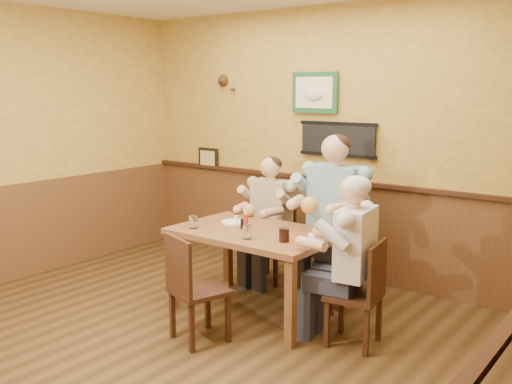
# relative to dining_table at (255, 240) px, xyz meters

# --- Properties ---
(room) EXTENTS (5.02, 5.03, 2.81)m
(room) POSITION_rel_dining_table_xyz_m (0.10, -0.96, 1.03)
(room) COLOR #362310
(room) RESTS_ON ground
(dining_table) EXTENTS (1.40, 0.90, 0.75)m
(dining_table) POSITION_rel_dining_table_xyz_m (0.00, 0.00, 0.00)
(dining_table) COLOR brown
(dining_table) RESTS_ON ground
(chair_back_left) EXTENTS (0.39, 0.39, 0.81)m
(chair_back_left) POSITION_rel_dining_table_xyz_m (-0.39, 0.79, -0.25)
(chair_back_left) COLOR #3B2012
(chair_back_left) RESTS_ON ground
(chair_back_right) EXTENTS (0.46, 0.46, 0.98)m
(chair_back_right) POSITION_rel_dining_table_xyz_m (0.38, 0.73, -0.17)
(chair_back_right) COLOR #3B2012
(chair_back_right) RESTS_ON ground
(chair_right_end) EXTENTS (0.44, 0.44, 0.83)m
(chair_right_end) POSITION_rel_dining_table_xyz_m (1.00, -0.05, -0.24)
(chair_right_end) COLOR #3B2012
(chair_right_end) RESTS_ON ground
(chair_near_side) EXTENTS (0.50, 0.50, 0.86)m
(chair_near_side) POSITION_rel_dining_table_xyz_m (0.00, -0.71, -0.23)
(chair_near_side) COLOR #3B2012
(chair_near_side) RESTS_ON ground
(diner_tan_shirt) EXTENTS (0.56, 0.56, 1.16)m
(diner_tan_shirt) POSITION_rel_dining_table_xyz_m (-0.39, 0.79, -0.08)
(diner_tan_shirt) COLOR #C6B188
(diner_tan_shirt) RESTS_ON ground
(diner_blue_polo) EXTENTS (0.66, 0.66, 1.40)m
(diner_blue_polo) POSITION_rel_dining_table_xyz_m (0.38, 0.73, 0.04)
(diner_blue_polo) COLOR #7B9DB8
(diner_blue_polo) RESTS_ON ground
(diner_white_elder) EXTENTS (0.62, 0.62, 1.19)m
(diner_white_elder) POSITION_rel_dining_table_xyz_m (1.00, -0.05, -0.06)
(diner_white_elder) COLOR silver
(diner_white_elder) RESTS_ON ground
(water_glass_left) EXTENTS (0.08, 0.08, 0.11)m
(water_glass_left) POSITION_rel_dining_table_xyz_m (-0.47, -0.27, 0.15)
(water_glass_left) COLOR silver
(water_glass_left) RESTS_ON dining_table
(water_glass_mid) EXTENTS (0.08, 0.08, 0.11)m
(water_glass_mid) POSITION_rel_dining_table_xyz_m (0.13, -0.27, 0.15)
(water_glass_mid) COLOR white
(water_glass_mid) RESTS_ON dining_table
(cola_tumbler) EXTENTS (0.10, 0.10, 0.11)m
(cola_tumbler) POSITION_rel_dining_table_xyz_m (0.41, -0.15, 0.15)
(cola_tumbler) COLOR black
(cola_tumbler) RESTS_ON dining_table
(hot_sauce_bottle) EXTENTS (0.05, 0.05, 0.16)m
(hot_sauce_bottle) POSITION_rel_dining_table_xyz_m (-0.06, -0.05, 0.17)
(hot_sauce_bottle) COLOR red
(hot_sauce_bottle) RESTS_ON dining_table
(salt_shaker) EXTENTS (0.04, 0.04, 0.08)m
(salt_shaker) POSITION_rel_dining_table_xyz_m (-0.26, 0.06, 0.13)
(salt_shaker) COLOR white
(salt_shaker) RESTS_ON dining_table
(pepper_shaker) EXTENTS (0.05, 0.05, 0.09)m
(pepper_shaker) POSITION_rel_dining_table_xyz_m (-0.12, -0.02, 0.14)
(pepper_shaker) COLOR black
(pepper_shaker) RESTS_ON dining_table
(plate_far_left) EXTENTS (0.25, 0.25, 0.02)m
(plate_far_left) POSITION_rel_dining_table_xyz_m (-0.32, 0.10, 0.10)
(plate_far_left) COLOR white
(plate_far_left) RESTS_ON dining_table
(plate_far_right) EXTENTS (0.30, 0.30, 0.02)m
(plate_far_right) POSITION_rel_dining_table_xyz_m (0.57, 0.17, 0.10)
(plate_far_right) COLOR white
(plate_far_right) RESTS_ON dining_table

